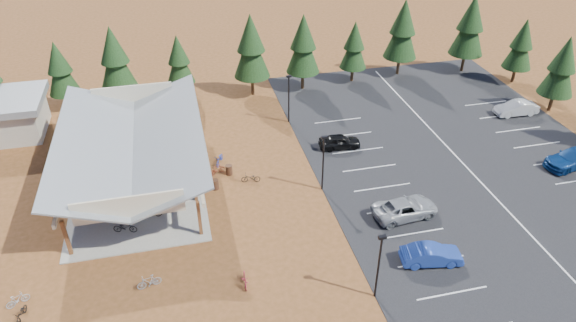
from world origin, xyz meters
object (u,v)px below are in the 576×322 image
at_px(bike_3, 125,148).
at_px(trash_bin_1, 229,170).
at_px(bike_1, 105,198).
at_px(bike_4, 165,210).
at_px(bike_9, 17,300).
at_px(lamp_post_1, 323,159).
at_px(bike_0, 125,227).
at_px(car_4, 340,141).
at_px(bike_7, 174,128).
at_px(bike_2, 126,162).
at_px(car_9, 516,108).
at_px(bike_13, 149,282).
at_px(bike_15, 217,170).
at_px(bike_6, 160,167).
at_px(lamp_post_0, 379,263).
at_px(bike_16, 251,178).
at_px(lamp_post_2, 289,96).
at_px(bike_5, 177,194).
at_px(bike_pavilion, 131,142).
at_px(bike_11, 245,279).
at_px(car_7, 574,158).
at_px(trash_bin_0, 215,184).
at_px(car_2, 405,208).
at_px(car_1, 431,255).
at_px(bike_8, 21,314).

bearing_deg(bike_3, trash_bin_1, -134.08).
relative_size(bike_1, bike_4, 0.98).
bearing_deg(bike_9, lamp_post_1, -99.86).
bearing_deg(bike_0, car_4, -53.14).
distance_m(trash_bin_1, bike_7, 9.41).
relative_size(bike_2, car_9, 0.41).
xyz_separation_m(bike_1, bike_13, (3.34, -10.00, -0.08)).
distance_m(bike_1, bike_15, 9.49).
xyz_separation_m(bike_2, bike_6, (2.94, -1.35, -0.03)).
bearing_deg(bike_2, car_4, -88.11).
bearing_deg(lamp_post_0, bike_16, 111.39).
xyz_separation_m(lamp_post_2, bike_15, (-8.28, -7.75, -2.52)).
distance_m(bike_1, bike_5, 5.78).
relative_size(bike_pavilion, bike_11, 12.36).
bearing_deg(bike_11, bike_0, 140.62).
bearing_deg(lamp_post_1, bike_5, 174.35).
distance_m(lamp_post_2, car_4, 7.34).
relative_size(car_4, car_7, 0.71).
bearing_deg(bike_2, bike_7, -34.89).
distance_m(trash_bin_0, bike_6, 5.69).
bearing_deg(trash_bin_1, bike_0, -145.40).
xyz_separation_m(bike_4, car_4, (16.35, 6.43, 0.18)).
distance_m(bike_2, car_7, 39.80).
relative_size(trash_bin_1, bike_9, 0.61).
relative_size(bike_pavilion, lamp_post_2, 3.77).
distance_m(lamp_post_1, bike_4, 13.12).
bearing_deg(trash_bin_1, bike_6, 163.57).
bearing_deg(trash_bin_1, bike_11, -93.34).
height_order(bike_13, car_2, car_2).
height_order(bike_3, car_1, car_1).
bearing_deg(trash_bin_0, lamp_post_0, -58.33).
bearing_deg(trash_bin_0, bike_9, -145.00).
bearing_deg(bike_16, bike_1, -79.60).
bearing_deg(lamp_post_2, car_4, -60.23).
relative_size(car_1, car_2, 0.82).
distance_m(bike_pavilion, bike_5, 5.90).
xyz_separation_m(lamp_post_0, bike_6, (-13.10, 17.72, -2.43)).
distance_m(lamp_post_0, bike_13, 15.01).
distance_m(bike_1, bike_7, 11.83).
bearing_deg(bike_0, car_2, -83.25).
relative_size(bike_0, car_2, 0.35).
xyz_separation_m(bike_5, car_1, (16.71, -11.24, 0.11)).
relative_size(trash_bin_0, bike_7, 0.59).
xyz_separation_m(bike_4, bike_13, (-1.32, -7.35, -0.03)).
bearing_deg(bike_9, bike_8, 171.75).
bearing_deg(trash_bin_0, bike_5, -163.36).
bearing_deg(bike_6, bike_2, 83.09).
distance_m(bike_pavilion, bike_7, 8.77).
bearing_deg(lamp_post_2, bike_3, -171.34).
xyz_separation_m(lamp_post_1, bike_11, (-8.03, -9.07, -2.50)).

